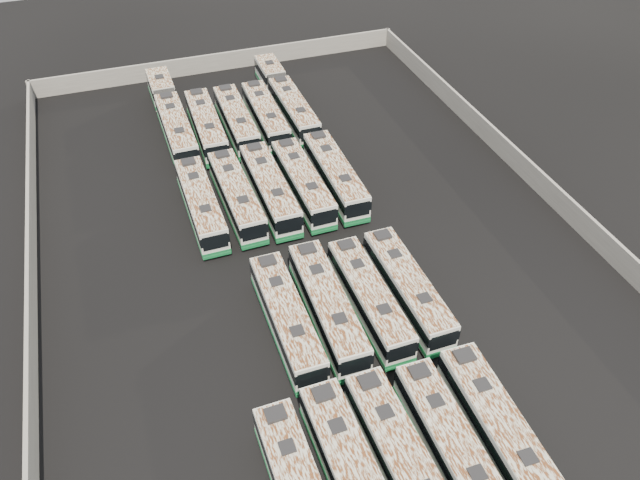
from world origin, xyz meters
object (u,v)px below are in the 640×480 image
(bus_front_center, at_px, (402,462))
(bus_back_far_left, at_px, (171,116))
(bus_midback_center, at_px, (270,189))
(bus_midback_left, at_px, (237,196))
(bus_back_center, at_px, (237,121))
(bus_midback_far_right, at_px, (335,175))
(bus_midfront_right, at_px, (369,299))
(bus_front_left, at_px, (353,477))
(bus_front_far_right, at_px, (499,432))
(bus_back_right, at_px, (266,116))
(bus_midfront_left, at_px, (287,318))
(bus_midback_right, at_px, (303,183))
(bus_front_right, at_px, (452,448))
(bus_midback_far_left, at_px, (201,204))
(bus_back_far_right, at_px, (286,98))
(bus_midfront_center, at_px, (327,307))
(bus_back_left, at_px, (206,126))
(bus_midfront_far_right, at_px, (407,288))

(bus_front_center, xyz_separation_m, bus_back_far_left, (-6.22, 44.16, 0.00))
(bus_midback_center, bearing_deg, bus_midback_left, 179.25)
(bus_midback_center, distance_m, bus_back_center, 12.84)
(bus_midback_far_right, distance_m, bus_back_center, 14.23)
(bus_midfront_right, bearing_deg, bus_front_left, -116.93)
(bus_front_far_right, xyz_separation_m, bus_back_right, (-3.12, 41.06, -0.04))
(bus_front_left, height_order, bus_midfront_left, bus_front_left)
(bus_front_left, bearing_deg, bus_midback_right, 76.69)
(bus_front_center, relative_size, bus_front_right, 1.03)
(bus_midfront_right, height_order, bus_midback_far_right, bus_midback_far_right)
(bus_front_center, relative_size, bus_midback_far_left, 1.02)
(bus_front_left, bearing_deg, bus_midback_left, 89.07)
(bus_midback_far_left, xyz_separation_m, bus_back_center, (6.29, 12.97, -0.00))
(bus_front_right, height_order, bus_front_far_right, bus_front_far_right)
(bus_midfront_left, relative_size, bus_back_far_right, 0.65)
(bus_front_right, relative_size, bus_back_center, 0.99)
(bus_midback_far_right, xyz_separation_m, bus_back_far_left, (-12.54, 16.01, -0.00))
(bus_front_left, relative_size, bus_midfront_center, 1.00)
(bus_back_left, xyz_separation_m, bus_back_right, (6.34, -0.01, -0.03))
(bus_midfront_left, bearing_deg, bus_back_center, 83.52)
(bus_front_far_right, height_order, bus_midfront_center, bus_midfront_center)
(bus_front_right, relative_size, bus_back_left, 0.98)
(bus_midfront_left, height_order, bus_midfront_center, bus_midfront_center)
(bus_midfront_center, distance_m, bus_midback_far_left, 16.34)
(bus_front_far_right, bearing_deg, bus_midfront_right, 104.56)
(bus_midfront_right, bearing_deg, bus_front_far_right, -77.11)
(bus_midfront_far_right, bearing_deg, bus_midback_right, 101.39)
(bus_front_right, relative_size, bus_back_right, 1.00)
(bus_midfront_center, relative_size, bus_midback_left, 1.02)
(bus_back_left, bearing_deg, bus_front_left, -88.89)
(bus_front_center, xyz_separation_m, bus_back_far_right, (6.37, 44.03, -0.06))
(bus_midback_left, distance_m, bus_back_far_left, 16.37)
(bus_midfront_center, height_order, bus_midback_left, bus_midfront_center)
(bus_midback_left, relative_size, bus_back_far_right, 0.66)
(bus_midfront_far_right, xyz_separation_m, bus_back_far_left, (-12.58, 31.45, 0.05))
(bus_back_far_left, xyz_separation_m, bus_back_center, (6.29, -3.23, -0.04))
(bus_midfront_right, height_order, bus_midback_center, bus_midback_center)
(bus_back_far_left, bearing_deg, bus_midfront_center, -79.41)
(bus_midfront_right, bearing_deg, bus_midback_far_right, 78.30)
(bus_back_far_right, bearing_deg, bus_midback_far_left, -128.17)
(bus_midfront_center, height_order, bus_midback_right, bus_midfront_center)
(bus_midback_far_right, bearing_deg, bus_front_center, -101.98)
(bus_front_far_right, distance_m, bus_back_center, 41.60)
(bus_midfront_far_right, distance_m, bus_back_right, 28.33)
(bus_front_far_right, distance_m, bus_back_far_right, 44.23)
(bus_front_left, distance_m, bus_midfront_far_right, 15.75)
(bus_back_center, bearing_deg, bus_midback_right, -76.32)
(bus_back_far_left, relative_size, bus_back_left, 1.57)
(bus_midfront_far_right, height_order, bus_midback_far_right, bus_midback_far_right)
(bus_back_right, bearing_deg, bus_midfront_far_right, -82.91)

